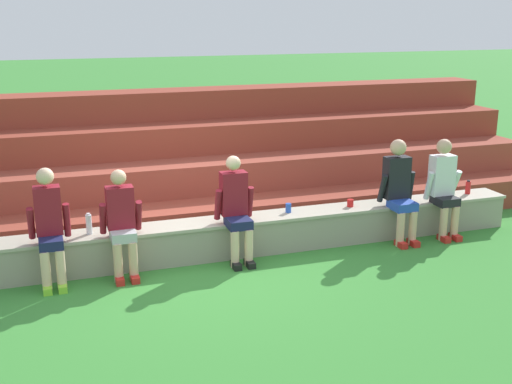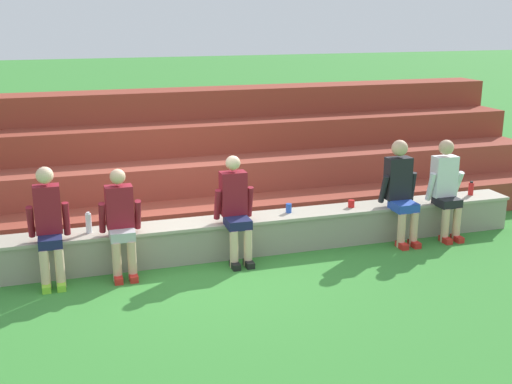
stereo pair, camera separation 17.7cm
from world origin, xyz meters
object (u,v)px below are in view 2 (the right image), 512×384
Objects in this scene: water_bottle_near_left at (471,189)px; person_far_right at (446,187)px; person_right_of_center at (401,188)px; person_left_of_center at (121,221)px; person_far_left at (49,224)px; water_bottle_mid_right at (89,223)px; plastic_cup_right_end at (351,204)px; person_center at (235,207)px; plastic_cup_left_end at (289,208)px.

person_far_right is at bearing -155.16° from water_bottle_near_left.
person_right_of_center is at bearing 176.02° from person_far_right.
person_left_of_center is at bearing -179.10° from person_right_of_center.
person_far_left is at bearing 179.81° from person_far_right.
person_far_left is 5.25× the size of water_bottle_mid_right.
plastic_cup_right_end is at bearing 3.56° from person_far_left.
person_left_of_center is 0.47m from water_bottle_mid_right.
water_bottle_near_left is (1.35, 0.25, -0.18)m from person_right_of_center.
person_far_right is 4.97m from water_bottle_mid_right.
water_bottle_near_left is at bearing 2.66° from person_far_left.
person_center is at bearing -179.79° from person_right_of_center.
plastic_cup_right_end is 0.94m from plastic_cup_left_end.
person_center is at bearing 0.56° from person_far_left.
water_bottle_mid_right reaches higher than water_bottle_near_left.
water_bottle_mid_right is at bearing 143.16° from person_left_of_center.
water_bottle_near_left is at bearing 3.95° from person_center.
person_far_right is (0.70, -0.05, -0.02)m from person_right_of_center.
plastic_cup_left_end is (-2.93, -0.00, -0.04)m from water_bottle_near_left.
plastic_cup_right_end is (-1.35, 0.27, -0.21)m from person_far_right.
person_left_of_center is 1.47m from person_center.
person_center is 13.28× the size of plastic_cup_right_end.
person_right_of_center is 0.71m from person_far_right.
person_right_of_center is (2.41, 0.01, 0.05)m from person_center.
plastic_cup_right_end is at bearing 168.63° from person_far_right.
person_far_right reaches higher than water_bottle_mid_right.
person_center reaches higher than plastic_cup_left_end.
person_far_left is 0.99× the size of person_far_right.
person_far_right is 1.39m from plastic_cup_right_end.
water_bottle_mid_right is (-4.26, 0.22, -0.15)m from person_right_of_center.
plastic_cup_right_end is at bearing -179.17° from water_bottle_near_left.
person_far_left is at bearing -176.44° from plastic_cup_right_end.
person_far_right is 11.22× the size of plastic_cup_left_end.
person_far_right is at bearing -3.06° from water_bottle_mid_right.
person_right_of_center is at bearing -169.47° from water_bottle_near_left.
person_far_right reaches higher than water_bottle_near_left.
water_bottle_mid_right reaches higher than plastic_cup_right_end.
person_left_of_center is at bearing -176.59° from water_bottle_near_left.
water_bottle_near_left reaches higher than plastic_cup_right_end.
person_center reaches higher than water_bottle_mid_right.
person_far_left reaches higher than water_bottle_mid_right.
person_right_of_center is at bearing 0.90° from person_left_of_center.
person_far_right reaches higher than person_far_left.
water_bottle_mid_right is 2.12× the size of plastic_cup_left_end.
person_right_of_center is at bearing -19.01° from plastic_cup_right_end.
person_right_of_center is at bearing 0.21° from person_center.
person_far_right is at bearing -3.98° from person_right_of_center.
person_left_of_center is 3.89m from person_right_of_center.
water_bottle_mid_right is 1.26× the size of water_bottle_near_left.
person_center reaches higher than plastic_cup_right_end.
plastic_cup_right_end is at bearing 7.44° from person_center.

